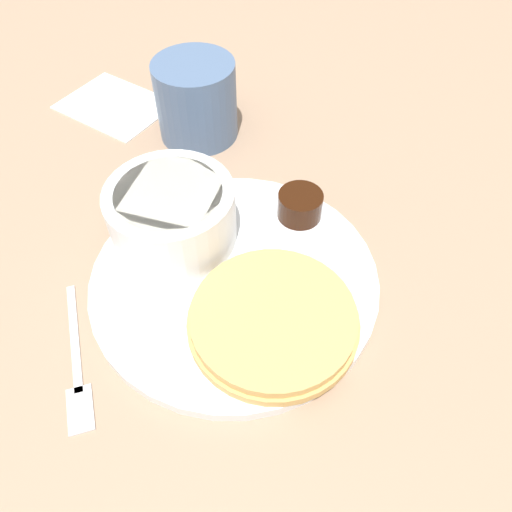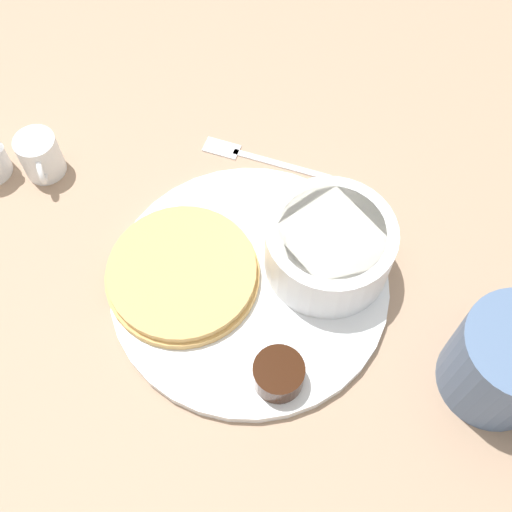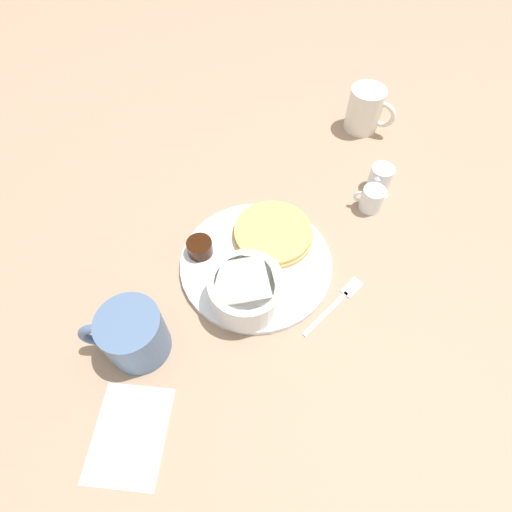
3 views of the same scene
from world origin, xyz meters
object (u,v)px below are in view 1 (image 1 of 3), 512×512
(plate, at_px, (235,279))
(bowl, at_px, (171,214))
(fork, at_px, (77,370))
(coffee_mug, at_px, (198,99))

(plate, height_order, bowl, bowl)
(plate, bearing_deg, bowl, -179.40)
(fork, bearing_deg, plate, 75.03)
(plate, height_order, fork, plate)
(fork, bearing_deg, coffee_mug, 115.74)
(plate, relative_size, bowl, 2.22)
(plate, xyz_separation_m, bowl, (-0.08, -0.00, 0.04))
(bowl, distance_m, coffee_mug, 0.18)
(bowl, bearing_deg, plate, 0.60)
(plate, height_order, coffee_mug, coffee_mug)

